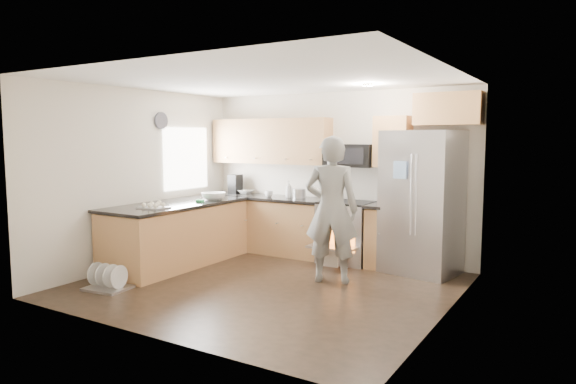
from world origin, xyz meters
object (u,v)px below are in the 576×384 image
Objects in this scene: stove_range at (347,218)px; person at (331,210)px; refrigerator at (422,202)px; dish_rack at (108,282)px.

stove_range is 1.17m from person.
refrigerator is 3.51× the size of dish_rack.
person is (0.28, -1.10, 0.28)m from stove_range.
dish_rack is at bearing -124.35° from stove_range.
person is 3.39× the size of dish_rack.
refrigerator is at bearing -1.29° from stove_range.
person reaches higher than stove_range.
refrigerator reaches higher than dish_rack.
dish_rack is at bearing -127.64° from refrigerator.
stove_range is at bearing 55.65° from dish_rack.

